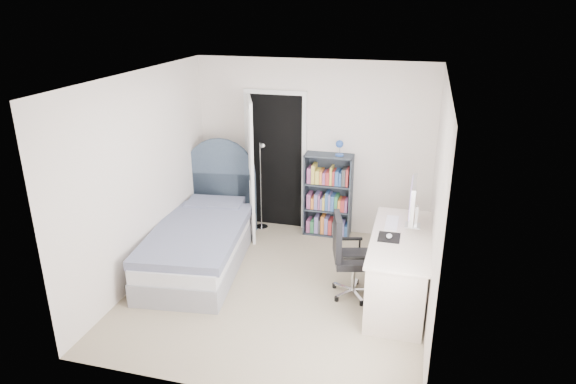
% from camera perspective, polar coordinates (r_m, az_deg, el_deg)
% --- Properties ---
extents(room_shell, '(3.50, 3.70, 2.60)m').
position_cam_1_polar(room_shell, '(5.73, -1.04, 0.16)').
color(room_shell, gray).
rests_on(room_shell, ground).
extents(door, '(0.92, 0.78, 2.06)m').
position_cam_1_polar(door, '(7.38, -3.14, 3.14)').
color(door, black).
rests_on(door, ground).
extents(bed, '(1.33, 2.38, 1.40)m').
position_cam_1_polar(bed, '(6.83, -9.52, -5.12)').
color(bed, gray).
rests_on(bed, ground).
extents(nightstand, '(0.41, 0.41, 0.61)m').
position_cam_1_polar(nightstand, '(7.84, -7.12, -0.82)').
color(nightstand, '#D2BC81').
rests_on(nightstand, ground).
extents(floor_lamp, '(0.19, 0.19, 1.34)m').
position_cam_1_polar(floor_lamp, '(7.59, -2.91, -0.25)').
color(floor_lamp, silver).
rests_on(floor_lamp, ground).
extents(bookcase, '(0.68, 0.29, 1.44)m').
position_cam_1_polar(bookcase, '(7.42, 4.49, -0.72)').
color(bookcase, '#313A43').
rests_on(bookcase, ground).
extents(desk, '(0.65, 1.63, 1.34)m').
position_cam_1_polar(desk, '(6.00, 12.25, -7.92)').
color(desk, beige).
rests_on(desk, ground).
extents(office_chair, '(0.55, 0.57, 1.00)m').
position_cam_1_polar(office_chair, '(5.92, 6.61, -6.66)').
color(office_chair, silver).
rests_on(office_chair, ground).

